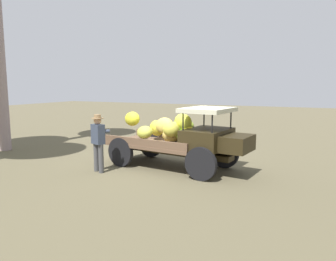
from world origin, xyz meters
TOP-DOWN VIEW (x-y plane):
  - ground_plane at (0.00, 0.00)m, footprint 60.00×60.00m
  - truck at (0.90, -0.23)m, footprint 4.60×2.23m
  - farmer at (-1.19, -1.61)m, footprint 0.56×0.52m
  - wooden_crate at (-1.52, 0.16)m, footprint 0.60×0.52m

SIDE VIEW (x-z plane):
  - ground_plane at x=0.00m, z-range 0.00..0.00m
  - wooden_crate at x=-1.52m, z-range 0.00..0.47m
  - farmer at x=-1.19m, z-range 0.12..1.82m
  - truck at x=0.90m, z-range 0.04..1.94m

